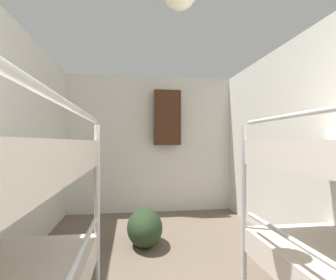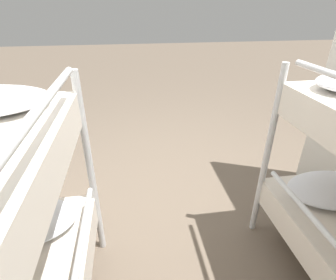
# 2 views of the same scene
# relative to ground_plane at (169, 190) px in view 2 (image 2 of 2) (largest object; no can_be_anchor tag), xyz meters

# --- Properties ---
(ground_plane) EXTENTS (20.00, 20.00, 0.00)m
(ground_plane) POSITION_rel_ground_plane_xyz_m (0.00, 0.00, 0.00)
(ground_plane) COLOR #6B5B4C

